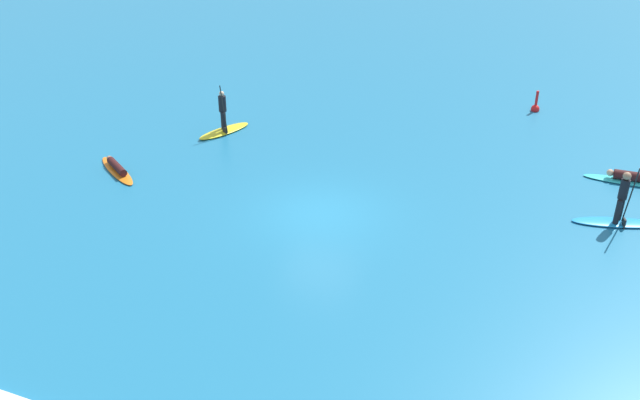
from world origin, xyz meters
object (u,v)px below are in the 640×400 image
at_px(surfer_on_orange_board, 117,168).
at_px(surfer_on_yellow_board, 224,123).
at_px(surfer_on_teal_board, 631,179).
at_px(marker_buoy, 535,107).
at_px(surfer_on_blue_board, 619,212).

height_order(surfer_on_orange_board, surfer_on_yellow_board, surfer_on_yellow_board).
bearing_deg(surfer_on_teal_board, marker_buoy, -58.36).
relative_size(surfer_on_yellow_board, surfer_on_teal_board, 0.81).
distance_m(surfer_on_orange_board, surfer_on_yellow_board, 5.21).
distance_m(surfer_on_blue_board, marker_buoy, 10.16).
bearing_deg(surfer_on_orange_board, surfer_on_yellow_board, -76.98).
bearing_deg(surfer_on_blue_board, surfer_on_teal_board, 66.87).
bearing_deg(surfer_on_blue_board, marker_buoy, 94.69).
height_order(surfer_on_yellow_board, surfer_on_blue_board, surfer_on_blue_board).
height_order(surfer_on_orange_board, marker_buoy, marker_buoy).
relative_size(surfer_on_orange_board, surfer_on_blue_board, 0.93).
relative_size(surfer_on_teal_board, marker_buoy, 3.13).
bearing_deg(surfer_on_orange_board, surfer_on_teal_board, -126.95).
bearing_deg(marker_buoy, surfer_on_yellow_board, -147.96).
bearing_deg(surfer_on_blue_board, surfer_on_orange_board, 172.78).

